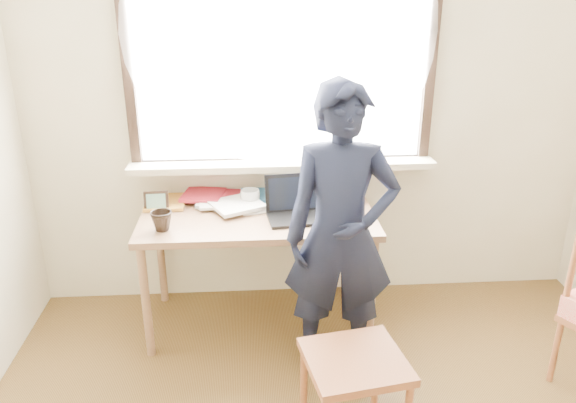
{
  "coord_description": "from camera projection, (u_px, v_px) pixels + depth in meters",
  "views": [
    {
      "loc": [
        -0.39,
        -1.34,
        1.99
      ],
      "look_at": [
        -0.23,
        0.95,
        1.07
      ],
      "focal_mm": 35.0,
      "sensor_mm": 36.0,
      "label": 1
    }
  ],
  "objects": [
    {
      "name": "book_b",
      "position": [
        331.0,
        194.0,
        3.51
      ],
      "size": [
        0.25,
        0.29,
        0.02
      ],
      "primitive_type": "imported",
      "rotation": [
        0.0,
        0.0,
        -0.34
      ],
      "color": "white",
      "rests_on": "desk"
    },
    {
      "name": "desk",
      "position": [
        258.0,
        226.0,
        3.25
      ],
      "size": [
        1.34,
        0.67,
        0.72
      ],
      "color": "#886344",
      "rests_on": "ground"
    },
    {
      "name": "mug_dark",
      "position": [
        162.0,
        221.0,
        3.01
      ],
      "size": [
        0.12,
        0.12,
        0.11
      ],
      "primitive_type": "imported",
      "rotation": [
        0.0,
        0.0,
        0.05
      ],
      "color": "black",
      "rests_on": "desk"
    },
    {
      "name": "room_shell",
      "position": [
        382.0,
        113.0,
        1.58
      ],
      "size": [
        3.52,
        4.02,
        2.61
      ],
      "color": "beige",
      "rests_on": "ground"
    },
    {
      "name": "mouse",
      "position": [
        333.0,
        217.0,
        3.15
      ],
      "size": [
        0.09,
        0.06,
        0.04
      ],
      "primitive_type": "ellipsoid",
      "color": "black",
      "rests_on": "desk"
    },
    {
      "name": "work_chair",
      "position": [
        355.0,
        370.0,
        2.49
      ],
      "size": [
        0.49,
        0.47,
        0.44
      ],
      "color": "#955531",
      "rests_on": "ground"
    },
    {
      "name": "person",
      "position": [
        341.0,
        235.0,
        2.83
      ],
      "size": [
        0.6,
        0.41,
        1.56
      ],
      "primitive_type": "imported",
      "rotation": [
        0.0,
        0.0,
        -0.07
      ],
      "color": "black",
      "rests_on": "ground"
    },
    {
      "name": "desk_clutter",
      "position": [
        222.0,
        200.0,
        3.37
      ],
      "size": [
        0.85,
        0.5,
        0.05
      ],
      "color": "white",
      "rests_on": "desk"
    },
    {
      "name": "book_a",
      "position": [
        197.0,
        199.0,
        3.41
      ],
      "size": [
        0.23,
        0.3,
        0.03
      ],
      "primitive_type": "imported",
      "rotation": [
        0.0,
        0.0,
        -0.03
      ],
      "color": "white",
      "rests_on": "desk"
    },
    {
      "name": "laptop",
      "position": [
        296.0,
        207.0,
        3.19
      ],
      "size": [
        0.36,
        0.3,
        0.23
      ],
      "color": "black",
      "rests_on": "desk"
    },
    {
      "name": "picture_frame",
      "position": [
        156.0,
        202.0,
        3.26
      ],
      "size": [
        0.14,
        0.02,
        0.11
      ],
      "color": "black",
      "rests_on": "desk"
    },
    {
      "name": "mug_white",
      "position": [
        250.0,
        197.0,
        3.35
      ],
      "size": [
        0.16,
        0.16,
        0.09
      ],
      "primitive_type": "imported",
      "rotation": [
        0.0,
        0.0,
        0.57
      ],
      "color": "white",
      "rests_on": "desk"
    }
  ]
}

